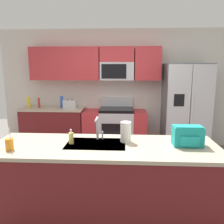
# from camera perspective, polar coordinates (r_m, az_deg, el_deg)

# --- Properties ---
(ground_plane) EXTENTS (9.00, 9.00, 0.00)m
(ground_plane) POSITION_cam_1_polar(r_m,az_deg,el_deg) (3.51, -0.40, -19.04)
(ground_plane) COLOR #66605B
(ground_plane) RESTS_ON ground
(kitchen_wall_unit) EXTENTS (5.20, 0.43, 2.60)m
(kitchen_wall_unit) POSITION_cam_1_polar(r_m,az_deg,el_deg) (5.14, -0.58, 7.82)
(kitchen_wall_unit) COLOR beige
(kitchen_wall_unit) RESTS_ON ground
(back_counter) EXTENTS (1.36, 0.63, 0.90)m
(back_counter) POSITION_cam_1_polar(r_m,az_deg,el_deg) (5.25, -14.43, -3.77)
(back_counter) COLOR maroon
(back_counter) RESTS_ON ground
(range_oven) EXTENTS (1.36, 0.61, 1.10)m
(range_oven) POSITION_cam_1_polar(r_m,az_deg,el_deg) (5.02, 0.71, -4.20)
(range_oven) COLOR #B7BABF
(range_oven) RESTS_ON ground
(refrigerator) EXTENTS (0.90, 0.76, 1.85)m
(refrigerator) POSITION_cam_1_polar(r_m,az_deg,el_deg) (5.00, 17.92, 0.88)
(refrigerator) COLOR #4C4F54
(refrigerator) RESTS_ON ground
(island_counter) EXTENTS (2.58, 0.86, 0.90)m
(island_counter) POSITION_cam_1_polar(r_m,az_deg,el_deg) (2.77, -1.93, -17.08)
(island_counter) COLOR maroon
(island_counter) RESTS_ON ground
(toaster) EXTENTS (0.28, 0.16, 0.18)m
(toaster) POSITION_cam_1_polar(r_m,az_deg,el_deg) (4.98, -10.53, 1.96)
(toaster) COLOR #B7BABF
(toaster) RESTS_ON back_counter
(pepper_mill) EXTENTS (0.05, 0.05, 0.21)m
(pepper_mill) POSITION_cam_1_polar(r_m,az_deg,el_deg) (5.24, -17.90, 2.23)
(pepper_mill) COLOR #B2332D
(pepper_mill) RESTS_ON back_counter
(bottle_yellow) EXTENTS (0.07, 0.07, 0.23)m
(bottle_yellow) POSITION_cam_1_polar(r_m,az_deg,el_deg) (5.35, -20.25, 2.32)
(bottle_yellow) COLOR yellow
(bottle_yellow) RESTS_ON back_counter
(bottle_blue) EXTENTS (0.07, 0.07, 0.25)m
(bottle_blue) POSITION_cam_1_polar(r_m,az_deg,el_deg) (5.13, -12.51, 2.53)
(bottle_blue) COLOR blue
(bottle_blue) RESTS_ON back_counter
(sink_faucet) EXTENTS (0.09, 0.21, 0.28)m
(sink_faucet) POSITION_cam_1_polar(r_m,az_deg,el_deg) (2.73, -3.62, -3.63)
(sink_faucet) COLOR #B7BABF
(sink_faucet) RESTS_ON island_counter
(drink_cup_orange) EXTENTS (0.08, 0.08, 0.24)m
(drink_cup_orange) POSITION_cam_1_polar(r_m,az_deg,el_deg) (2.66, -24.39, -7.38)
(drink_cup_orange) COLOR orange
(drink_cup_orange) RESTS_ON island_counter
(soap_dispenser) EXTENTS (0.06, 0.06, 0.17)m
(soap_dispenser) POSITION_cam_1_polar(r_m,az_deg,el_deg) (2.66, -10.25, -6.44)
(soap_dispenser) COLOR #D8CC66
(soap_dispenser) RESTS_ON island_counter
(paper_towel_roll) EXTENTS (0.12, 0.12, 0.24)m
(paper_towel_roll) POSITION_cam_1_polar(r_m,az_deg,el_deg) (2.67, 3.47, -5.02)
(paper_towel_roll) COLOR white
(paper_towel_roll) RESTS_ON island_counter
(backpack) EXTENTS (0.32, 0.22, 0.23)m
(backpack) POSITION_cam_1_polar(r_m,az_deg,el_deg) (2.68, 18.48, -5.62)
(backpack) COLOR teal
(backpack) RESTS_ON island_counter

